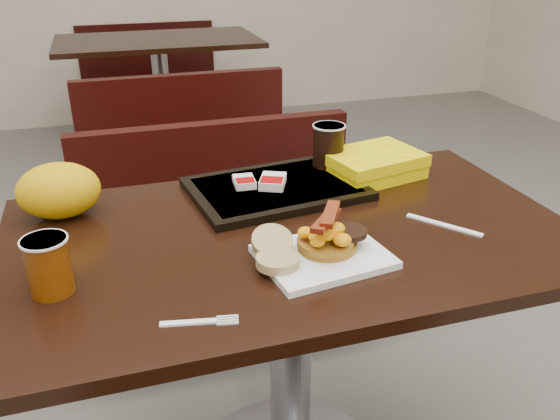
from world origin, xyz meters
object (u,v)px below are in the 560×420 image
object	(u,v)px
bench_far_s	(179,136)
pancake_stack	(327,243)
platter	(323,256)
hashbrown_sleeve_left	(244,182)
bench_near_n	(228,240)
paper_bag	(59,191)
tray	(276,189)
knife	(444,225)
table_near	(291,368)
coffee_cup_near	(49,266)
hashbrown_sleeve_right	(273,181)
bench_far_n	(152,78)
clamshell	(373,164)
coffee_cup_far	(328,146)
table_far	(163,100)
fork	(188,323)

from	to	relation	value
bench_far_s	pancake_stack	world-z (taller)	pancake_stack
platter	hashbrown_sleeve_left	distance (m)	0.37
bench_near_n	paper_bag	xyz separation A→B (m)	(-0.47, -0.48, 0.45)
bench_near_n	tray	xyz separation A→B (m)	(0.03, -0.49, 0.40)
pancake_stack	knife	world-z (taller)	pancake_stack
table_near	coffee_cup_near	distance (m)	0.65
hashbrown_sleeve_left	hashbrown_sleeve_right	size ratio (longest dim) A/B	0.84
table_near	tray	distance (m)	0.44
table_near	bench_far_n	distance (m)	3.30
platter	clamshell	world-z (taller)	clamshell
platter	hashbrown_sleeve_left	world-z (taller)	hashbrown_sleeve_left
bench_far_s	knife	size ratio (longest dim) A/B	5.88
tray	bench_far_n	bearing A→B (deg)	83.19
tray	coffee_cup_far	size ratio (longest dim) A/B	3.69
table_far	knife	world-z (taller)	knife
coffee_cup_near	clamshell	distance (m)	0.84
bench_far_n	paper_bag	size ratio (longest dim) A/B	5.57
tray	paper_bag	bearing A→B (deg)	170.93
pancake_stack	tray	distance (m)	0.32
bench_far_s	hashbrown_sleeve_right	world-z (taller)	hashbrown_sleeve_right
bench_near_n	bench_far_n	world-z (taller)	same
bench_near_n	coffee_cup_near	distance (m)	1.02
bench_far_s	tray	world-z (taller)	tray
hashbrown_sleeve_left	hashbrown_sleeve_right	xyz separation A→B (m)	(0.07, -0.02, 0.00)
bench_far_n	knife	distance (m)	3.41
bench_far_s	paper_bag	bearing A→B (deg)	-105.59
coffee_cup_near	clamshell	xyz separation A→B (m)	(0.77, 0.33, -0.02)
knife	paper_bag	bearing A→B (deg)	-147.73
table_far	hashbrown_sleeve_right	xyz separation A→B (m)	(0.02, -2.39, 0.40)
hashbrown_sleeve_left	paper_bag	bearing A→B (deg)	-175.22
hashbrown_sleeve_left	clamshell	xyz separation A→B (m)	(0.35, 0.01, 0.00)
pancake_stack	coffee_cup_near	world-z (taller)	coffee_cup_near
coffee_cup_near	table_far	bearing A→B (deg)	79.99
table_near	hashbrown_sleeve_left	distance (m)	0.47
bench_far_n	paper_bag	bearing A→B (deg)	-98.65
knife	table_far	bearing A→B (deg)	149.56
table_far	fork	xyz separation A→B (m)	(-0.26, -2.86, 0.38)
bench_near_n	bench_far_s	distance (m)	1.20
platter	clamshell	size ratio (longest dim) A/B	1.02
fork	clamshell	xyz separation A→B (m)	(0.56, 0.49, 0.03)
pancake_stack	hashbrown_sleeve_right	world-z (taller)	hashbrown_sleeve_right
hashbrown_sleeve_right	coffee_cup_far	distance (m)	0.20
tray	knife	bearing A→B (deg)	-50.60
table_near	tray	world-z (taller)	tray
fork	hashbrown_sleeve_right	xyz separation A→B (m)	(0.28, 0.46, 0.03)
knife	bench_near_n	bearing A→B (deg)	165.34
bench_far_s	fork	size ratio (longest dim) A/B	7.82
coffee_cup_far	fork	bearing A→B (deg)	-129.86
bench_far_s	bench_far_n	world-z (taller)	same
bench_far_n	knife	xyz separation A→B (m)	(0.32, -3.37, 0.39)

